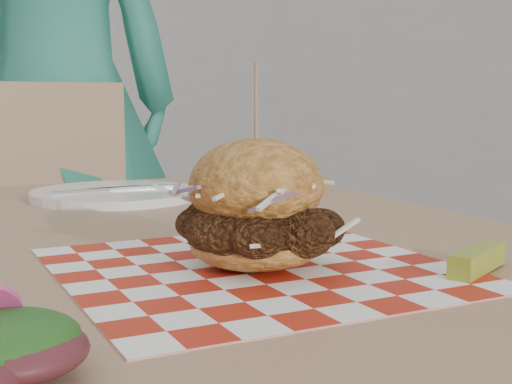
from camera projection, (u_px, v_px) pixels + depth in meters
diner at (55, 97)px, 1.91m from camera, size 0.76×0.61×1.83m
patio_table at (198, 301)px, 0.85m from camera, size 0.80×1.20×0.75m
patio_chair at (48, 251)px, 1.68m from camera, size 0.47×0.47×0.95m
paper_liner at (256, 268)px, 0.68m from camera, size 0.36×0.36×0.00m
sandwich at (256, 212)px, 0.68m from camera, size 0.17×0.17×0.19m
pickle_spear at (477, 260)px, 0.67m from camera, size 0.09×0.06×0.02m
place_setting at (115, 194)px, 1.16m from camera, size 0.27×0.27×0.02m
kraft_tray at (277, 177)px, 1.27m from camera, size 0.15×0.12×0.06m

